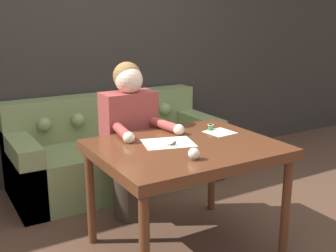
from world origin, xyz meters
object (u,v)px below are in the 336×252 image
object	(u,v)px
person	(130,140)
thread_spool	(210,127)
scissors	(174,143)
pin_cushion	(194,154)
couch	(116,153)
dining_table	(186,156)

from	to	relation	value
person	thread_spool	bearing A→B (deg)	-43.82
scissors	thread_spool	size ratio (longest dim) A/B	4.04
thread_spool	pin_cushion	distance (m)	0.67
scissors	pin_cushion	world-z (taller)	pin_cushion
person	couch	bearing A→B (deg)	75.51
person	dining_table	bearing A→B (deg)	-80.26
dining_table	couch	xyz separation A→B (m)	(0.08, 1.35, -0.38)
couch	scissors	bearing A→B (deg)	-96.07
dining_table	thread_spool	distance (m)	0.41
person	pin_cushion	world-z (taller)	person
thread_spool	dining_table	bearing A→B (deg)	-149.88
scissors	person	bearing A→B (deg)	94.56
person	scissors	distance (m)	0.60
couch	scissors	size ratio (longest dim) A/B	10.78
couch	pin_cushion	size ratio (longest dim) A/B	27.43
person	pin_cushion	distance (m)	0.92
dining_table	scissors	distance (m)	0.11
person	scissors	bearing A→B (deg)	-85.44
dining_table	pin_cushion	bearing A→B (deg)	-114.19
person	thread_spool	world-z (taller)	person
dining_table	person	distance (m)	0.64
person	thread_spool	xyz separation A→B (m)	(0.45, -0.43, 0.14)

